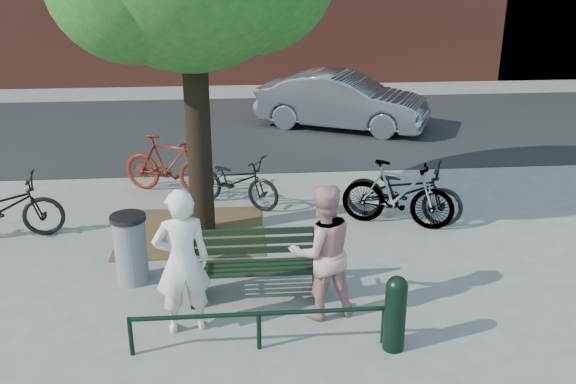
{
  "coord_description": "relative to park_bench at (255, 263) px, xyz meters",
  "views": [
    {
      "loc": [
        -0.19,
        -7.69,
        4.55
      ],
      "look_at": [
        0.53,
        1.0,
        1.14
      ],
      "focal_mm": 40.0,
      "sensor_mm": 36.0,
      "label": 1
    }
  ],
  "objects": [
    {
      "name": "park_bench",
      "position": [
        0.0,
        0.0,
        0.0
      ],
      "size": [
        1.74,
        0.54,
        0.97
      ],
      "color": "black",
      "rests_on": "ground"
    },
    {
      "name": "guard_railing",
      "position": [
        0.0,
        -1.28,
        -0.08
      ],
      "size": [
        3.06,
        0.06,
        0.51
      ],
      "color": "black",
      "rests_on": "ground"
    },
    {
      "name": "bicycle_d",
      "position": [
        2.49,
        2.12,
        0.1
      ],
      "size": [
        1.97,
        1.2,
        1.15
      ],
      "primitive_type": "imported",
      "rotation": [
        0.0,
        0.0,
        1.19
      ],
      "color": "gray",
      "rests_on": "ground"
    },
    {
      "name": "ground",
      "position": [
        0.0,
        -0.08,
        -0.48
      ],
      "size": [
        90.0,
        90.0,
        0.0
      ],
      "primitive_type": "plane",
      "color": "gray",
      "rests_on": "ground"
    },
    {
      "name": "person_right",
      "position": [
        0.84,
        -0.56,
        0.42
      ],
      "size": [
        1.0,
        0.85,
        1.8
      ],
      "primitive_type": "imported",
      "rotation": [
        0.0,
        0.0,
        3.36
      ],
      "color": "tan",
      "rests_on": "ground"
    },
    {
      "name": "dirt_pit",
      "position": [
        -1.0,
        2.12,
        -0.47
      ],
      "size": [
        2.4,
        2.0,
        0.02
      ],
      "primitive_type": "cube",
      "color": "brown",
      "rests_on": "ground"
    },
    {
      "name": "bicycle_b",
      "position": [
        -1.51,
        3.99,
        0.1
      ],
      "size": [
        1.97,
        1.27,
        1.15
      ],
      "primitive_type": "imported",
      "rotation": [
        0.0,
        0.0,
        1.15
      ],
      "color": "#60170D",
      "rests_on": "ground"
    },
    {
      "name": "person_left",
      "position": [
        -0.9,
        -0.78,
        0.46
      ],
      "size": [
        0.76,
        0.58,
        1.88
      ],
      "primitive_type": "imported",
      "rotation": [
        0.0,
        0.0,
        3.34
      ],
      "color": "silver",
      "rests_on": "ground"
    },
    {
      "name": "parked_car",
      "position": [
        2.54,
        8.33,
        0.24
      ],
      "size": [
        4.61,
        3.22,
        1.44
      ],
      "primitive_type": "imported",
      "rotation": [
        0.0,
        0.0,
        1.14
      ],
      "color": "slate",
      "rests_on": "ground"
    },
    {
      "name": "bicycle_e",
      "position": [
        2.65,
        2.34,
        0.06
      ],
      "size": [
        2.15,
        1.51,
        1.07
      ],
      "primitive_type": "imported",
      "rotation": [
        0.0,
        0.0,
        1.13
      ],
      "color": "black",
      "rests_on": "ground"
    },
    {
      "name": "litter_bin",
      "position": [
        -1.74,
        0.52,
        0.04
      ],
      "size": [
        0.5,
        0.5,
        1.02
      ],
      "color": "gray",
      "rests_on": "ground"
    },
    {
      "name": "bollard",
      "position": [
        1.6,
        -1.4,
        0.04
      ],
      "size": [
        0.26,
        0.26,
        0.97
      ],
      "color": "black",
      "rests_on": "ground"
    },
    {
      "name": "road",
      "position": [
        0.0,
        8.42,
        -0.47
      ],
      "size": [
        40.0,
        7.0,
        0.01
      ],
      "primitive_type": "cube",
      "color": "black",
      "rests_on": "ground"
    },
    {
      "name": "bicycle_c",
      "position": [
        -0.26,
        3.27,
        0.0
      ],
      "size": [
        1.89,
        1.49,
        0.96
      ],
      "primitive_type": "imported",
      "rotation": [
        0.0,
        0.0,
        1.03
      ],
      "color": "black",
      "rests_on": "ground"
    }
  ]
}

